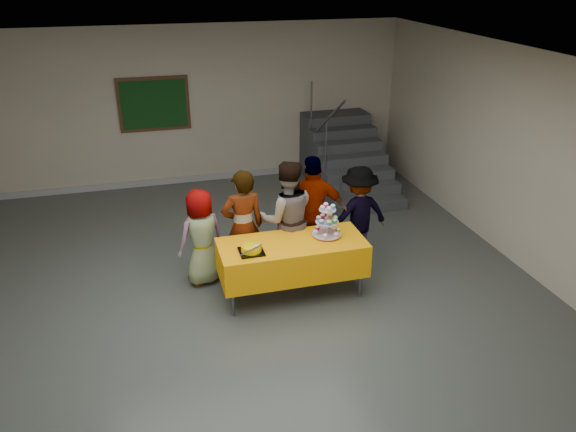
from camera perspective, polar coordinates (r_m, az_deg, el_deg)
name	(u,v)px	position (r m, az deg, el deg)	size (l,w,h in m)	color
room_shell	(248,157)	(6.04, -4.13, 6.03)	(10.00, 10.04, 3.02)	#4C514C
bake_table	(292,257)	(7.24, 0.42, -4.19)	(1.88, 0.78, 0.77)	#595960
cupcake_stand	(327,223)	(7.25, 3.99, -0.74)	(0.38, 0.38, 0.44)	silver
bear_cake	(251,248)	(6.89, -3.76, -3.27)	(0.32, 0.36, 0.12)	black
schoolchild_a	(201,237)	(7.58, -8.78, -2.13)	(0.66, 0.43, 1.34)	slate
schoolchild_b	(243,227)	(7.50, -4.59, -1.11)	(0.58, 0.38, 1.60)	slate
schoolchild_c	(287,219)	(7.63, -0.11, -0.28)	(0.81, 0.63, 1.66)	slate
schoolchild_d	(313,213)	(7.81, 2.58, 0.29)	(0.97, 0.41, 1.66)	slate
schoolchild_e	(358,214)	(8.10, 7.14, 0.17)	(0.93, 0.53, 1.44)	slate
staircase	(344,159)	(11.03, 5.70, 5.74)	(1.30, 2.40, 2.04)	#424447
noticeboard	(154,104)	(10.85, -13.46, 10.99)	(1.30, 0.05, 1.00)	#472B16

